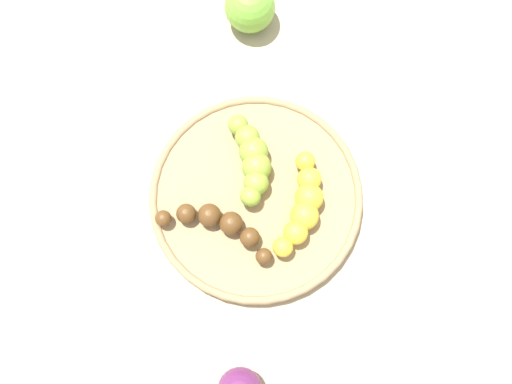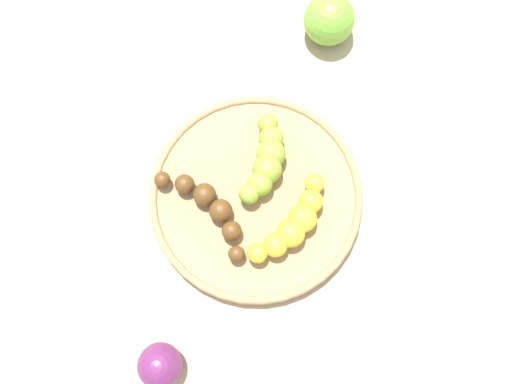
{
  "view_description": "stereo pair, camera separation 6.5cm",
  "coord_description": "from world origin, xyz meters",
  "px_view_note": "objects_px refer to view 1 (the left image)",
  "views": [
    {
      "loc": [
        0.1,
        0.12,
        0.67
      ],
      "look_at": [
        0.0,
        0.0,
        0.04
      ],
      "focal_mm": 37.98,
      "sensor_mm": 36.0,
      "label": 1
    },
    {
      "loc": [
        0.04,
        0.15,
        0.67
      ],
      "look_at": [
        0.0,
        0.0,
        0.04
      ],
      "focal_mm": 37.98,
      "sensor_mm": 36.0,
      "label": 2
    }
  ],
  "objects_px": {
    "apple_green": "(250,7)",
    "banana_green": "(252,160)",
    "banana_yellow": "(303,206)",
    "fruit_bowl": "(256,197)",
    "banana_overripe": "(218,224)"
  },
  "relations": [
    {
      "from": "banana_overripe",
      "to": "banana_green",
      "type": "distance_m",
      "value": 0.09
    },
    {
      "from": "banana_green",
      "to": "apple_green",
      "type": "xyz_separation_m",
      "value": [
        -0.13,
        -0.17,
        -0.0
      ]
    },
    {
      "from": "banana_yellow",
      "to": "banana_overripe",
      "type": "bearing_deg",
      "value": -152.54
    },
    {
      "from": "apple_green",
      "to": "banana_yellow",
      "type": "bearing_deg",
      "value": 64.74
    },
    {
      "from": "fruit_bowl",
      "to": "apple_green",
      "type": "xyz_separation_m",
      "value": [
        -0.15,
        -0.2,
        0.02
      ]
    },
    {
      "from": "apple_green",
      "to": "banana_green",
      "type": "bearing_deg",
      "value": 52.19
    },
    {
      "from": "apple_green",
      "to": "fruit_bowl",
      "type": "bearing_deg",
      "value": 53.09
    },
    {
      "from": "fruit_bowl",
      "to": "banana_overripe",
      "type": "xyz_separation_m",
      "value": [
        0.06,
        0.0,
        0.02
      ]
    },
    {
      "from": "banana_overripe",
      "to": "banana_green",
      "type": "relative_size",
      "value": 1.19
    },
    {
      "from": "banana_yellow",
      "to": "apple_green",
      "type": "bearing_deg",
      "value": 118.65
    },
    {
      "from": "banana_yellow",
      "to": "banana_green",
      "type": "relative_size",
      "value": 1.03
    },
    {
      "from": "banana_yellow",
      "to": "apple_green",
      "type": "relative_size",
      "value": 1.66
    },
    {
      "from": "fruit_bowl",
      "to": "banana_overripe",
      "type": "height_order",
      "value": "banana_overripe"
    },
    {
      "from": "banana_yellow",
      "to": "banana_green",
      "type": "height_order",
      "value": "banana_green"
    },
    {
      "from": "banana_green",
      "to": "banana_overripe",
      "type": "bearing_deg",
      "value": -127.61
    }
  ]
}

